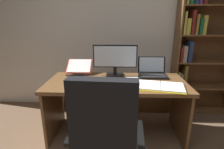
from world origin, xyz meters
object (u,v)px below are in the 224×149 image
bookshelf (200,46)px  pen (134,79)px  notepad (133,80)px  monitor (115,60)px  desk (116,94)px  keyboard (114,84)px  reading_stand_with_book (79,67)px  computer_mouse (87,83)px  laptop (152,72)px  open_binder (161,86)px  office_chair (105,146)px

bookshelf → pen: bookshelf is taller
notepad → monitor: bearing=141.3°
desk → notepad: 0.28m
keyboard → reading_stand_with_book: (-0.48, 0.43, 0.08)m
computer_mouse → pen: size_ratio=0.74×
laptop → open_binder: 0.42m
desk → notepad: size_ratio=7.78×
laptop → reading_stand_with_book: 0.96m
notepad → reading_stand_with_book: bearing=161.0°
pen → monitor: bearing=143.8°
keyboard → computer_mouse: bearing=180.0°
monitor → office_chair: bearing=-93.1°
office_chair → monitor: bearing=90.6°
keyboard → computer_mouse: computer_mouse is taller
desk → computer_mouse: size_ratio=15.71×
computer_mouse → open_binder: bearing=-3.6°
office_chair → open_binder: office_chair is taller
office_chair → computer_mouse: (-0.25, 0.66, 0.30)m
notepad → bookshelf: bearing=32.1°
keyboard → pen: bearing=38.3°
laptop → notepad: 0.32m
keyboard → reading_stand_with_book: size_ratio=1.27×
office_chair → notepad: office_chair is taller
bookshelf → keyboard: bookshelf is taller
computer_mouse → open_binder: (0.80, -0.05, -0.01)m
desk → keyboard: keyboard is taller
monitor → pen: 0.35m
bookshelf → reading_stand_with_book: size_ratio=6.08×
bookshelf → office_chair: bearing=-131.2°
office_chair → open_binder: (0.55, 0.61, 0.29)m
monitor → keyboard: monitor is taller
monitor → laptop: (0.48, 0.00, -0.16)m
bookshelf → keyboard: (-1.26, -0.84, -0.31)m
reading_stand_with_book → open_binder: bearing=-26.0°
monitor → reading_stand_with_book: 0.50m
office_chair → desk: bearing=88.7°
reading_stand_with_book → pen: size_ratio=2.36×
office_chair → reading_stand_with_book: size_ratio=3.17×
bookshelf → monitor: size_ratio=3.60×
open_binder → notepad: size_ratio=2.61×
desk → open_binder: size_ratio=2.98×
bookshelf → computer_mouse: 1.80m
bookshelf → pen: (-1.02, -0.65, -0.31)m
desk → office_chair: (-0.08, -0.87, -0.08)m
computer_mouse → keyboard: bearing=0.0°
desk → keyboard: bearing=-96.0°
desk → reading_stand_with_book: 0.62m
monitor → computer_mouse: 0.51m
desk → computer_mouse: (-0.32, -0.20, 0.21)m
monitor → open_binder: size_ratio=1.02×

